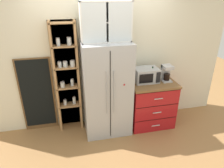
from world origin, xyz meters
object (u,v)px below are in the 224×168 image
(refrigerator, at_px, (107,89))
(bottle_amber, at_px, (152,76))
(microwave, at_px, (146,75))
(bottle_green, at_px, (152,75))
(coffee_maker, at_px, (166,73))
(chalkboard_menu, at_px, (37,95))
(mug_sage, at_px, (153,80))

(refrigerator, bearing_deg, bottle_amber, 2.75)
(refrigerator, height_order, microwave, refrigerator)
(microwave, xyz_separation_m, bottle_green, (0.11, -0.01, -0.00))
(coffee_maker, distance_m, chalkboard_menu, 2.41)
(refrigerator, height_order, coffee_maker, refrigerator)
(microwave, relative_size, bottle_green, 1.52)
(coffee_maker, relative_size, mug_sage, 2.91)
(refrigerator, bearing_deg, coffee_maker, 0.63)
(chalkboard_menu, bearing_deg, bottle_amber, -7.00)
(mug_sage, bearing_deg, coffee_maker, 9.99)
(coffee_maker, height_order, bottle_green, coffee_maker)
(bottle_green, xyz_separation_m, chalkboard_menu, (-2.10, 0.26, -0.32))
(refrigerator, relative_size, bottle_amber, 6.98)
(refrigerator, distance_m, bottle_amber, 0.89)
(microwave, bearing_deg, bottle_amber, -6.53)
(microwave, xyz_separation_m, mug_sage, (0.11, -0.09, -0.08))
(bottle_amber, relative_size, chalkboard_menu, 0.17)
(refrigerator, height_order, bottle_green, refrigerator)
(refrigerator, relative_size, coffee_maker, 5.51)
(chalkboard_menu, bearing_deg, microwave, -7.03)
(bottle_amber, bearing_deg, coffee_maker, -6.25)
(bottle_green, distance_m, bottle_amber, 0.02)
(coffee_maker, distance_m, bottle_amber, 0.27)
(bottle_amber, bearing_deg, microwave, 173.47)
(coffee_maker, distance_m, bottle_green, 0.27)
(microwave, relative_size, mug_sage, 4.13)
(bottle_green, bearing_deg, refrigerator, -177.21)
(coffee_maker, bearing_deg, bottle_amber, 173.75)
(bottle_green, bearing_deg, mug_sage, -88.58)
(mug_sage, bearing_deg, chalkboard_menu, 170.98)
(microwave, bearing_deg, mug_sage, -38.00)
(mug_sage, xyz_separation_m, bottle_green, (-0.00, 0.08, 0.08))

